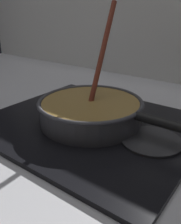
# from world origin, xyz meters

# --- Properties ---
(ground) EXTENTS (2.40, 1.60, 0.04)m
(ground) POSITION_xyz_m (0.00, 0.00, -0.02)
(ground) COLOR #B7B7BC
(backsplash_wall) EXTENTS (2.40, 0.02, 0.55)m
(backsplash_wall) POSITION_xyz_m (0.00, 0.79, 0.28)
(backsplash_wall) COLOR silver
(backsplash_wall) RESTS_ON ground
(hob_plate) EXTENTS (0.56, 0.48, 0.01)m
(hob_plate) POSITION_xyz_m (0.01, 0.23, 0.01)
(hob_plate) COLOR black
(hob_plate) RESTS_ON ground
(burner_ring) EXTENTS (0.16, 0.16, 0.01)m
(burner_ring) POSITION_xyz_m (0.01, 0.23, 0.02)
(burner_ring) COLOR #592D0C
(burner_ring) RESTS_ON hob_plate
(spare_burner) EXTENTS (0.14, 0.14, 0.01)m
(spare_burner) POSITION_xyz_m (0.19, 0.23, 0.01)
(spare_burner) COLOR #262628
(spare_burner) RESTS_ON hob_plate
(cooking_pan) EXTENTS (0.42, 0.28, 0.31)m
(cooking_pan) POSITION_xyz_m (0.01, 0.23, 0.05)
(cooking_pan) COLOR #38383D
(cooking_pan) RESTS_ON hob_plate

